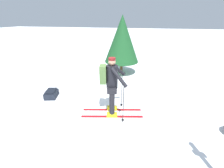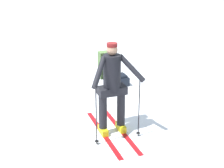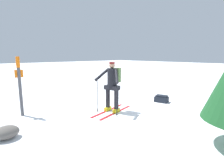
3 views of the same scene
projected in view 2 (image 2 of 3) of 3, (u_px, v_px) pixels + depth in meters
The scene contains 3 objects.
ground_plane at pixel (96, 118), 6.35m from camera, with size 80.00×80.00×0.00m, color white.
skier at pixel (112, 83), 5.50m from camera, with size 1.85×0.98×1.70m.
dropped_backpack at pixel (118, 80), 8.01m from camera, with size 0.51×0.60×0.28m.
Camera 2 is at (5.66, -0.45, 2.95)m, focal length 50.00 mm.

